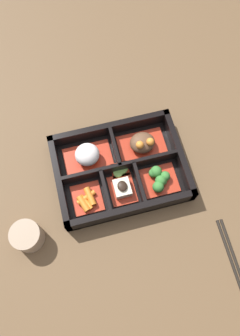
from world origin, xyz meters
The scene contains 11 objects.
ground_plane centered at (0.00, 0.00, 0.00)m, with size 3.00×3.00×0.00m, color brown.
bento_base centered at (0.00, 0.00, 0.01)m, with size 0.30×0.22×0.01m.
bento_rim centered at (0.00, 0.00, 0.02)m, with size 0.30×0.22×0.05m.
bowl_rice centered at (-0.07, 0.05, 0.03)m, with size 0.11×0.08×0.05m.
bowl_stew centered at (0.07, 0.05, 0.03)m, with size 0.11×0.08×0.05m.
bowl_carrots centered at (-0.09, -0.05, 0.02)m, with size 0.07×0.07×0.02m.
bowl_tofu centered at (-0.01, -0.05, 0.02)m, with size 0.06×0.07×0.03m.
bowl_greens centered at (0.08, -0.05, 0.02)m, with size 0.08×0.07×0.03m.
bowl_pickles centered at (0.00, 0.00, 0.02)m, with size 0.04×0.04×0.01m.
tea_cup centered at (-0.23, -0.10, 0.03)m, with size 0.07×0.07×0.06m.
chopsticks centered at (0.19, -0.28, 0.00)m, with size 0.02×0.23×0.01m.
Camera 1 is at (-0.07, -0.27, 0.74)m, focal length 35.00 mm.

